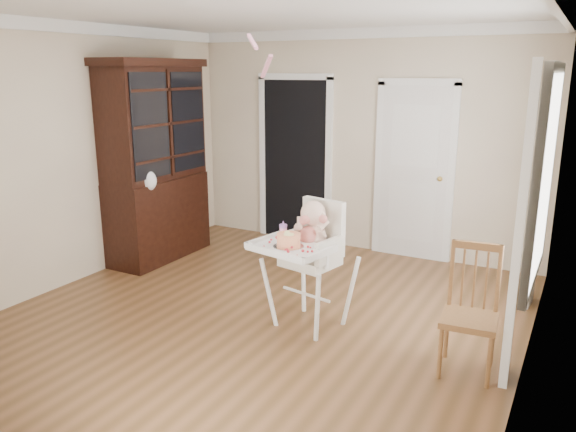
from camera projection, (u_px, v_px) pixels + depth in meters
The scene contains 16 objects.
floor at pixel (255, 320), 5.13m from camera, with size 5.00×5.00×0.00m, color brown.
ceiling at pixel (250, 8), 4.45m from camera, with size 5.00×5.00×0.00m, color white.
wall_back at pixel (360, 143), 6.92m from camera, with size 4.50×4.50×0.00m, color beige.
wall_left at pixel (69, 156), 5.83m from camera, with size 5.00×5.00×0.00m, color beige.
wall_right at pixel (538, 204), 3.76m from camera, with size 5.00×5.00×0.00m, color beige.
crown_molding at pixel (251, 16), 4.47m from camera, with size 4.50×5.00×0.12m, color white, non-canonical shape.
doorway at pixel (295, 157), 7.38m from camera, with size 1.06×0.05×2.22m.
closet_door at pixel (414, 174), 6.66m from camera, with size 0.96×0.09×2.13m.
window_right at pixel (537, 190), 4.49m from camera, with size 0.13×1.84×2.30m.
high_chair at pixel (310, 250), 4.86m from camera, with size 0.79×0.92×1.15m.
baby at pixel (312, 230), 4.84m from camera, with size 0.33×0.28×0.51m.
cake at pixel (289, 240), 4.63m from camera, with size 0.25×0.25×0.12m.
sippy_cup at pixel (283, 231), 4.85m from camera, with size 0.07×0.07×0.17m.
china_cabinet at pixel (155, 162), 6.61m from camera, with size 0.62×1.39×2.35m.
dining_chair at pixel (470, 315), 4.18m from camera, with size 0.43×0.43×0.98m.
streamer at pixel (252, 41), 4.54m from camera, with size 0.03×0.50×0.02m, color pink, non-canonical shape.
Camera 1 is at (2.51, -4.01, 2.22)m, focal length 35.00 mm.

